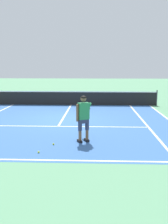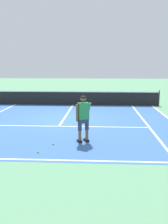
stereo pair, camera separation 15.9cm
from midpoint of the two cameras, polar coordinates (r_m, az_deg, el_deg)
name	(u,v)px [view 1 (the left image)]	position (r m, az deg, el deg)	size (l,w,h in m)	color
ground_plane	(63,119)	(13.60, -5.03, -1.52)	(80.00, 80.00, 0.00)	#609E70
court_inner_surface	(61,121)	(13.01, -5.38, -2.06)	(10.98, 11.07, 0.00)	#3866A8
line_baseline	(38,160)	(7.97, -10.61, -10.33)	(10.98, 0.10, 0.01)	white
line_service	(58,126)	(11.98, -6.06, -3.15)	(8.23, 0.10, 0.01)	white
line_centre_service	(66,113)	(15.09, -4.29, -0.31)	(0.10, 6.40, 0.01)	white
line_singles_right	(144,122)	(13.11, 12.76, -2.18)	(0.10, 10.67, 0.01)	white
tennis_net	(71,98)	(18.15, -3.14, 3.10)	(11.96, 0.08, 1.07)	#333338
tennis_player	(83,116)	(9.34, -0.62, -0.78)	(0.56, 1.23, 1.71)	black
tennis_ball_near_feet	(39,152)	(8.55, -10.49, -8.65)	(0.07, 0.07, 0.07)	#CCE02D
tennis_ball_by_baseline	(53,144)	(9.30, -7.23, -7.00)	(0.07, 0.07, 0.07)	#CCE02D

